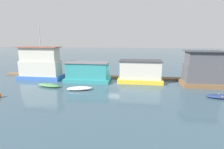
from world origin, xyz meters
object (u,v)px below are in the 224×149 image
Objects in this scene: dinghy_navy at (220,96)px; dinghy_white at (80,88)px; houseboat_yellow at (140,72)px; mooring_post_near_right at (36,72)px; houseboat_teal at (88,72)px; houseboat_brown at (202,70)px; dinghy_green at (49,85)px; houseboat_blue at (40,65)px.

dinghy_white is at bearing 177.72° from dinghy_navy.
houseboat_yellow is 19.13m from mooring_post_near_right.
dinghy_navy is at bearing -17.26° from houseboat_teal.
houseboat_brown is 3.36× the size of mooring_post_near_right.
houseboat_yellow is 10.17m from dinghy_white.
houseboat_yellow is at bearing 5.90° from houseboat_teal.
dinghy_green reaches higher than dinghy_navy.
dinghy_navy is at bearing -3.83° from dinghy_green.
houseboat_brown reaches higher than dinghy_white.
mooring_post_near_right is at bearing 175.10° from houseboat_brown.
dinghy_white is at bearing -31.73° from houseboat_blue.
houseboat_teal is 10.83m from mooring_post_near_right.
dinghy_green is (-4.72, -4.06, -1.28)m from houseboat_teal.
houseboat_brown is at bearing -0.20° from houseboat_teal.
houseboat_teal is 1.88× the size of dinghy_green.
houseboat_blue is 2.47× the size of dinghy_white.
dinghy_navy is at bearing -2.28° from dinghy_white.
houseboat_brown is (9.05, -0.94, 0.70)m from houseboat_yellow.
mooring_post_near_right is at bearing 132.33° from dinghy_green.
dinghy_white is (-17.31, -4.81, -2.16)m from houseboat_brown.
dinghy_white is at bearing -145.16° from houseboat_yellow.
dinghy_green is at bearing -139.26° from houseboat_teal.
houseboat_yellow is 1.79× the size of dinghy_green.
houseboat_teal reaches higher than dinghy_green.
houseboat_brown is at bearing 10.19° from dinghy_green.
dinghy_green reaches higher than dinghy_white.
dinghy_white is at bearing -33.79° from mooring_post_near_right.
houseboat_yellow is at bearing 34.84° from dinghy_white.
houseboat_blue reaches higher than houseboat_brown.
houseboat_yellow is 2.18× the size of dinghy_navy.
mooring_post_near_right is at bearing 175.59° from houseboat_yellow.
houseboat_brown is 18.10m from dinghy_white.
mooring_post_near_right is (-10.79, 7.22, 0.62)m from dinghy_white.
dinghy_white is (0.24, -4.87, -1.29)m from houseboat_teal.
houseboat_brown is 5.96m from dinghy_navy.
houseboat_yellow is 14.18m from dinghy_green.
dinghy_green is (-22.26, -4.00, -2.15)m from houseboat_brown.
houseboat_brown is at bearing -5.93° from houseboat_yellow.
dinghy_white is 13.00m from mooring_post_near_right.
houseboat_blue is at bearing 166.99° from dinghy_navy.
dinghy_green is at bearing 170.70° from dinghy_white.
dinghy_navy is 1.90× the size of mooring_post_near_right.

